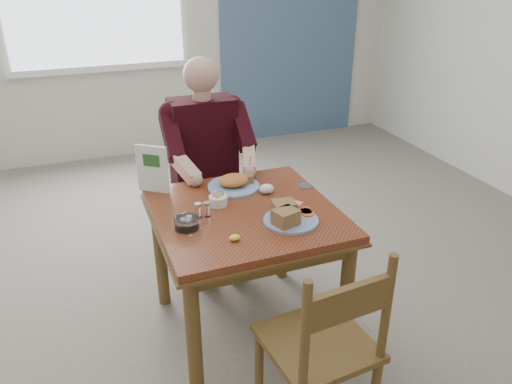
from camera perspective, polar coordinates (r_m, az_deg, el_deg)
name	(u,v)px	position (r m, az deg, el deg)	size (l,w,h in m)	color
floor	(246,326)	(2.95, -1.10, -15.07)	(6.00, 6.00, 0.00)	#696255
wall_back	(139,14)	(5.19, -13.27, 19.19)	(5.50, 5.50, 0.00)	beige
accent_panel	(292,8)	(5.63, 4.09, 20.21)	(1.60, 0.02, 2.80)	#445F7F
lemon_wedge	(235,238)	(2.27, -2.45, -5.23)	(0.05, 0.04, 0.03)	yellow
napkin	(267,189)	(2.70, 1.21, 0.37)	(0.08, 0.07, 0.05)	white
metal_dish	(305,186)	(2.79, 5.60, 0.70)	(0.08, 0.08, 0.01)	silver
table	(245,229)	(2.58, -1.22, -4.27)	(0.92, 0.92, 0.75)	brown
chair_far	(205,194)	(3.33, -5.84, -0.25)	(0.42, 0.42, 0.95)	brown
chair_near	(324,348)	(2.14, 7.75, -17.21)	(0.46, 0.46, 0.95)	brown
diner	(207,152)	(3.12, -5.67, 4.57)	(0.53, 0.56, 1.39)	gray
near_plate	(288,216)	(2.41, 3.70, -2.70)	(0.30, 0.30, 0.09)	white
far_plate	(234,183)	(2.76, -2.47, 1.06)	(0.30, 0.30, 0.08)	white
caddy	(218,200)	(2.58, -4.34, -0.96)	(0.11, 0.11, 0.07)	white
shakers	(203,210)	(2.46, -6.11, -2.03)	(0.08, 0.04, 0.08)	white
creamer	(187,223)	(2.38, -7.94, -3.52)	(0.13, 0.13, 0.05)	white
menu	(152,169)	(2.73, -11.77, 2.62)	(0.15, 0.12, 0.26)	white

